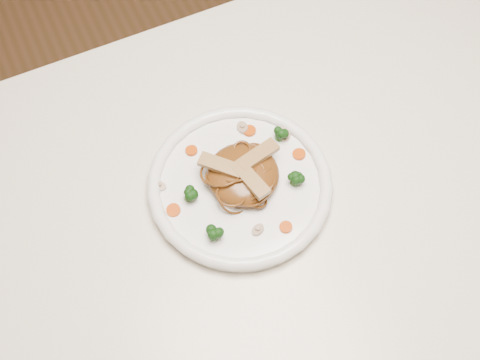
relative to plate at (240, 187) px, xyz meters
name	(u,v)px	position (x,y,z in m)	size (l,w,h in m)	color
ground	(269,322)	(0.07, -0.03, -0.76)	(4.00, 4.00, 0.00)	brown
table	(284,216)	(0.07, -0.03, -0.11)	(1.20, 0.80, 0.75)	beige
plate	(240,187)	(0.00, 0.00, 0.00)	(0.28, 0.28, 0.02)	white
noodle_mound	(243,174)	(0.01, 0.01, 0.02)	(0.11, 0.11, 0.04)	#613512
chicken_a	(258,155)	(0.04, 0.02, 0.04)	(0.07, 0.02, 0.01)	#AA8750
chicken_b	(221,165)	(-0.02, 0.02, 0.04)	(0.07, 0.02, 0.01)	#AA8750
chicken_c	(250,179)	(0.01, -0.02, 0.04)	(0.07, 0.02, 0.01)	#AA8750
broccoli_0	(279,133)	(0.09, 0.05, 0.02)	(0.03, 0.03, 0.03)	#103C0C
broccoli_1	(188,193)	(-0.08, 0.01, 0.02)	(0.03, 0.03, 0.03)	#103C0C
broccoli_2	(214,231)	(-0.07, -0.06, 0.02)	(0.03, 0.03, 0.03)	#103C0C
broccoli_3	(295,178)	(0.08, -0.03, 0.02)	(0.03, 0.03, 0.03)	#103C0C
carrot_0	(249,131)	(0.06, 0.08, 0.01)	(0.02, 0.02, 0.01)	#D34F07
carrot_1	(173,210)	(-0.11, 0.00, 0.01)	(0.02, 0.02, 0.01)	#D34F07
carrot_2	(299,154)	(0.11, 0.01, 0.01)	(0.02, 0.02, 0.01)	#D34F07
carrot_3	(191,151)	(-0.04, 0.09, 0.01)	(0.02, 0.02, 0.01)	#D34F07
carrot_4	(286,227)	(0.03, -0.10, 0.01)	(0.02, 0.02, 0.01)	#D34F07
mushroom_0	(258,230)	(-0.01, -0.08, 0.01)	(0.02, 0.02, 0.01)	#C3AD92
mushroom_1	(285,134)	(0.10, 0.05, 0.01)	(0.03, 0.03, 0.01)	#C3AD92
mushroom_2	(160,186)	(-0.11, 0.05, 0.01)	(0.02, 0.02, 0.01)	#C3AD92
mushroom_3	(243,128)	(0.05, 0.09, 0.01)	(0.02, 0.02, 0.01)	#C3AD92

